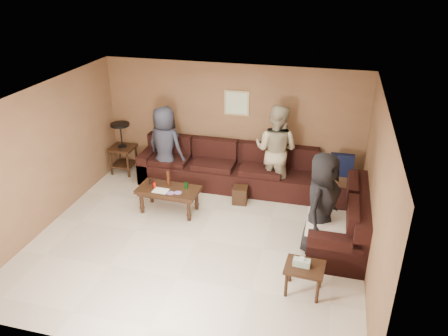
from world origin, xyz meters
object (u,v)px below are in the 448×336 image
(sectional_sofa, at_px, (260,188))
(coffee_table, at_px, (169,192))
(side_table_right, at_px, (304,269))
(waste_bin, at_px, (240,195))
(end_table_left, at_px, (122,147))
(person_left, at_px, (165,146))
(person_middle, at_px, (276,150))
(person_right, at_px, (321,204))

(sectional_sofa, relative_size, coffee_table, 3.93)
(side_table_right, xyz_separation_m, waste_bin, (-1.43, 2.28, -0.22))
(coffee_table, bearing_deg, sectional_sofa, 24.58)
(sectional_sofa, xyz_separation_m, end_table_left, (-3.20, 0.59, 0.28))
(person_left, bearing_deg, person_middle, -160.41)
(coffee_table, bearing_deg, side_table_right, -31.51)
(side_table_right, relative_size, waste_bin, 1.76)
(person_middle, bearing_deg, end_table_left, 13.36)
(side_table_right, xyz_separation_m, person_right, (0.14, 1.08, 0.47))
(coffee_table, xyz_separation_m, person_right, (2.81, -0.55, 0.46))
(end_table_left, distance_m, side_table_right, 5.19)
(end_table_left, xyz_separation_m, person_middle, (3.40, -0.07, 0.33))
(side_table_right, bearing_deg, waste_bin, 122.10)
(end_table_left, height_order, side_table_right, end_table_left)
(person_right, bearing_deg, end_table_left, 85.72)
(end_table_left, bearing_deg, waste_bin, -13.71)
(end_table_left, bearing_deg, side_table_right, -34.90)
(waste_bin, height_order, person_left, person_left)
(sectional_sofa, relative_size, end_table_left, 4.00)
(coffee_table, height_order, end_table_left, end_table_left)
(coffee_table, height_order, person_middle, person_middle)
(sectional_sofa, height_order, side_table_right, sectional_sofa)
(coffee_table, relative_size, waste_bin, 3.47)
(waste_bin, bearing_deg, person_right, -37.27)
(end_table_left, bearing_deg, sectional_sofa, -10.41)
(person_left, distance_m, person_middle, 2.29)
(sectional_sofa, bearing_deg, side_table_right, -66.23)
(sectional_sofa, relative_size, waste_bin, 13.66)
(waste_bin, height_order, person_right, person_right)
(sectional_sofa, height_order, end_table_left, end_table_left)
(waste_bin, xyz_separation_m, person_middle, (0.58, 0.62, 0.77))
(side_table_right, distance_m, person_left, 4.18)
(sectional_sofa, relative_size, person_middle, 2.48)
(coffee_table, distance_m, end_table_left, 2.08)
(end_table_left, distance_m, person_left, 1.17)
(side_table_right, bearing_deg, person_left, 139.01)
(sectional_sofa, bearing_deg, person_left, 170.59)
(person_left, bearing_deg, coffee_table, 128.44)
(side_table_right, bearing_deg, sectional_sofa, 113.77)
(coffee_table, xyz_separation_m, end_table_left, (-1.58, 1.33, 0.20))
(person_left, bearing_deg, sectional_sofa, -174.16)
(person_right, bearing_deg, side_table_right, -168.35)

